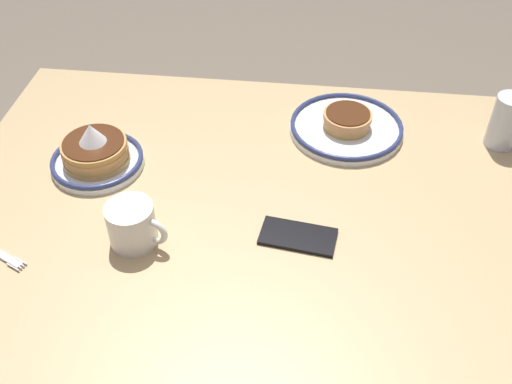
{
  "coord_description": "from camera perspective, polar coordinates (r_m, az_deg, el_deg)",
  "views": [
    {
      "loc": [
        -0.1,
        0.84,
        1.56
      ],
      "look_at": [
        -0.0,
        -0.03,
        0.76
      ],
      "focal_mm": 41.75,
      "sensor_mm": 36.0,
      "label": 1
    }
  ],
  "objects": [
    {
      "name": "dining_table",
      "position": [
        1.25,
        -0.29,
        -4.73
      ],
      "size": [
        1.27,
        0.97,
        0.73
      ],
      "color": "tan",
      "rests_on": "ground_plane"
    },
    {
      "name": "plate_near_main",
      "position": [
        1.4,
        8.66,
        6.31
      ],
      "size": [
        0.26,
        0.26,
        0.05
      ],
      "color": "white",
      "rests_on": "dining_table"
    },
    {
      "name": "plate_center_pancakes",
      "position": [
        1.32,
        -15.08,
        3.48
      ],
      "size": [
        0.2,
        0.2,
        0.11
      ],
      "color": "white",
      "rests_on": "dining_table"
    },
    {
      "name": "coffee_mug",
      "position": [
        1.12,
        -11.74,
        -3.06
      ],
      "size": [
        0.12,
        0.09,
        0.09
      ],
      "color": "white",
      "rests_on": "dining_table"
    },
    {
      "name": "drinking_glass",
      "position": [
        1.43,
        22.74,
        6.03
      ],
      "size": [
        0.07,
        0.07,
        0.12
      ],
      "color": "silver",
      "rests_on": "dining_table"
    },
    {
      "name": "cell_phone",
      "position": [
        1.14,
        4.04,
        -4.26
      ],
      "size": [
        0.15,
        0.09,
        0.01
      ],
      "primitive_type": "cube",
      "rotation": [
        0.0,
        0.0,
        -0.13
      ],
      "color": "black",
      "rests_on": "dining_table"
    }
  ]
}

